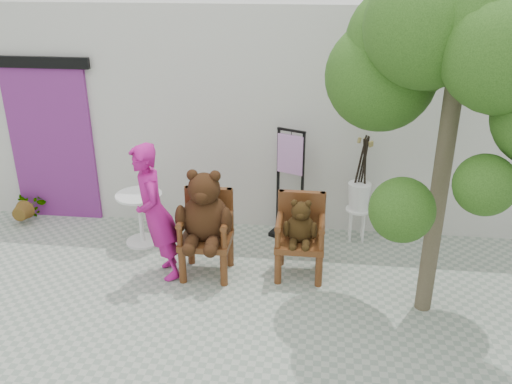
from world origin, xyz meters
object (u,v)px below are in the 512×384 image
chair_big (205,218)px  chair_small (300,229)px  tree (452,57)px  person (156,213)px  cafe_table (140,213)px  stool_bucket (359,196)px  display_stand (290,196)px

chair_big → chair_small: chair_big is taller
tree → person: bearing=173.9°
chair_big → tree: (2.41, -0.44, 1.95)m
chair_small → person: bearing=-171.2°
chair_small → tree: bearing=-23.7°
chair_small → tree: size_ratio=0.28×
chair_big → person: bearing=-167.8°
cafe_table → tree: 4.24m
stool_bucket → tree: 2.63m
cafe_table → tree: (3.42, -1.09, 2.26)m
stool_bucket → chair_small: bearing=-127.1°
cafe_table → stool_bucket: 2.88m
chair_big → cafe_table: bearing=147.3°
display_stand → tree: 3.00m
tree → chair_big: bearing=169.7°
chair_big → stool_bucket: (1.82, 1.10, -0.10)m
chair_big → chair_small: size_ratio=1.34×
display_stand → cafe_table: bearing=-143.8°
chair_big → person: person is taller
chair_big → tree: 3.13m
person → stool_bucket: bearing=91.9°
chair_small → stool_bucket: size_ratio=0.68×
person → chair_small: bearing=73.6°
chair_small → tree: (1.31, -0.57, 2.10)m
person → display_stand: 1.92m
chair_small → chair_big: bearing=-172.8°
person → cafe_table: size_ratio=2.36×
chair_big → stool_bucket: 2.13m
display_stand → person: bearing=-117.0°
stool_bucket → tree: tree is taller
chair_small → cafe_table: 2.19m
chair_big → tree: size_ratio=0.37×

